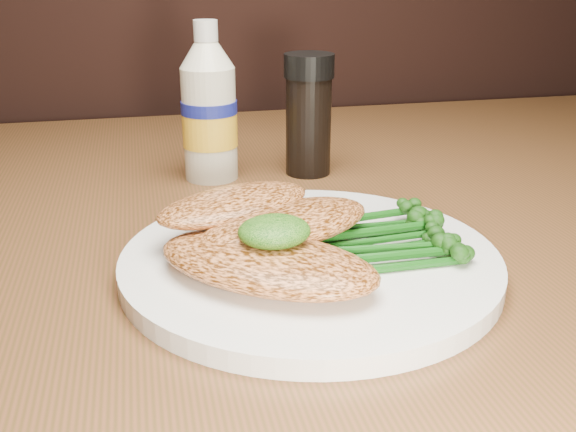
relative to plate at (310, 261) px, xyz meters
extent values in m
cylinder|color=white|center=(0.00, 0.00, 0.00)|extent=(0.28, 0.28, 0.01)
ellipsoid|color=#DF8147|center=(-0.04, -0.04, 0.02)|extent=(0.18, 0.17, 0.03)
ellipsoid|color=#DF8147|center=(-0.02, 0.01, 0.03)|extent=(0.16, 0.12, 0.02)
ellipsoid|color=#DF8147|center=(-0.05, 0.04, 0.03)|extent=(0.15, 0.11, 0.02)
ellipsoid|color=#083508|center=(-0.03, -0.03, 0.04)|extent=(0.06, 0.05, 0.02)
camera|label=1|loc=(-0.11, -0.43, 0.21)|focal=41.16mm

